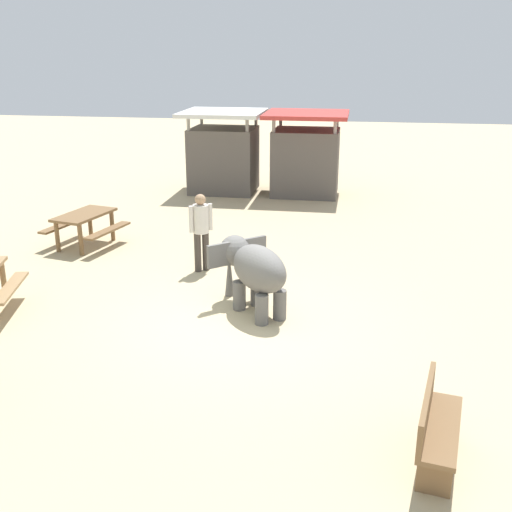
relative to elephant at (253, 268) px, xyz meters
The scene contains 7 objects.
ground_plane 1.03m from the elephant, 111.13° to the right, with size 60.00×60.00×0.00m, color tan.
elephant is the anchor object (origin of this frame).
person_handler 2.32m from the elephant, 127.02° to the left, with size 0.42×0.34×1.62m.
wooden_bench 4.65m from the elephant, 54.98° to the right, with size 0.65×1.45×0.88m.
picnic_table_far 5.39m from the elephant, 145.85° to the left, with size 1.78×1.79×0.78m.
market_stall_white 9.56m from the elephant, 105.23° to the left, with size 2.50×2.50×2.52m.
market_stall_red 9.23m from the elephant, 89.45° to the left, with size 2.50×2.50×2.52m.
Camera 1 is at (1.90, -9.22, 4.41)m, focal length 43.23 mm.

